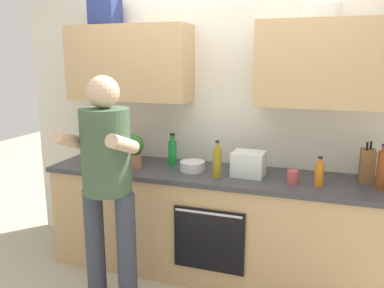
{
  "coord_description": "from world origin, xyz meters",
  "views": [
    {
      "loc": [
        0.79,
        -2.95,
        1.81
      ],
      "look_at": [
        -0.17,
        -0.1,
        1.15
      ],
      "focal_mm": 36.17,
      "sensor_mm": 36.0,
      "label": 1
    }
  ],
  "objects_px": {
    "cup_ceramic": "(293,177)",
    "grocery_bag_produce": "(249,164)",
    "bottle_oil": "(217,162)",
    "bottle_juice": "(319,173)",
    "grocery_bag_crisps": "(104,155)",
    "mixing_bowl": "(192,166)",
    "potted_herb": "(133,150)",
    "person_standing": "(107,177)",
    "bottle_soy": "(106,148)",
    "knife_block": "(367,166)",
    "bottle_wine": "(134,151)",
    "bottle_soda": "(173,152)",
    "bottle_vinegar": "(382,170)"
  },
  "relations": [
    {
      "from": "bottle_juice",
      "to": "bottle_soy",
      "type": "height_order",
      "value": "bottle_soy"
    },
    {
      "from": "bottle_soda",
      "to": "knife_block",
      "type": "bearing_deg",
      "value": 0.31
    },
    {
      "from": "person_standing",
      "to": "bottle_vinegar",
      "type": "height_order",
      "value": "person_standing"
    },
    {
      "from": "bottle_juice",
      "to": "bottle_wine",
      "type": "relative_size",
      "value": 0.97
    },
    {
      "from": "bottle_wine",
      "to": "cup_ceramic",
      "type": "height_order",
      "value": "bottle_wine"
    },
    {
      "from": "bottle_oil",
      "to": "mixing_bowl",
      "type": "height_order",
      "value": "bottle_oil"
    },
    {
      "from": "grocery_bag_crisps",
      "to": "bottle_wine",
      "type": "bearing_deg",
      "value": 44.53
    },
    {
      "from": "person_standing",
      "to": "bottle_oil",
      "type": "bearing_deg",
      "value": 42.53
    },
    {
      "from": "bottle_oil",
      "to": "grocery_bag_produce",
      "type": "bearing_deg",
      "value": 28.92
    },
    {
      "from": "potted_herb",
      "to": "bottle_wine",
      "type": "bearing_deg",
      "value": 115.6
    },
    {
      "from": "person_standing",
      "to": "mixing_bowl",
      "type": "distance_m",
      "value": 0.8
    },
    {
      "from": "person_standing",
      "to": "bottle_oil",
      "type": "xyz_separation_m",
      "value": [
        0.64,
        0.58,
        0.01
      ]
    },
    {
      "from": "person_standing",
      "to": "bottle_wine",
      "type": "xyz_separation_m",
      "value": [
        -0.2,
        0.81,
        -0.02
      ]
    },
    {
      "from": "bottle_oil",
      "to": "cup_ceramic",
      "type": "xyz_separation_m",
      "value": [
        0.58,
        0.03,
        -0.07
      ]
    },
    {
      "from": "knife_block",
      "to": "potted_herb",
      "type": "bearing_deg",
      "value": -174.05
    },
    {
      "from": "bottle_wine",
      "to": "knife_block",
      "type": "relative_size",
      "value": 0.73
    },
    {
      "from": "bottle_juice",
      "to": "potted_herb",
      "type": "height_order",
      "value": "potted_herb"
    },
    {
      "from": "bottle_soy",
      "to": "grocery_bag_crisps",
      "type": "distance_m",
      "value": 0.21
    },
    {
      "from": "grocery_bag_produce",
      "to": "cup_ceramic",
      "type": "bearing_deg",
      "value": -15.06
    },
    {
      "from": "bottle_soda",
      "to": "grocery_bag_crisps",
      "type": "relative_size",
      "value": 1.33
    },
    {
      "from": "bottle_juice",
      "to": "mixing_bowl",
      "type": "relative_size",
      "value": 1.07
    },
    {
      "from": "mixing_bowl",
      "to": "bottle_soy",
      "type": "bearing_deg",
      "value": 172.15
    },
    {
      "from": "bottle_vinegar",
      "to": "bottle_juice",
      "type": "distance_m",
      "value": 0.42
    },
    {
      "from": "cup_ceramic",
      "to": "bottle_wine",
      "type": "bearing_deg",
      "value": 172.02
    },
    {
      "from": "bottle_vinegar",
      "to": "grocery_bag_crisps",
      "type": "height_order",
      "value": "bottle_vinegar"
    },
    {
      "from": "bottle_wine",
      "to": "mixing_bowl",
      "type": "bearing_deg",
      "value": -11.36
    },
    {
      "from": "bottle_soda",
      "to": "knife_block",
      "type": "height_order",
      "value": "knife_block"
    },
    {
      "from": "bottle_wine",
      "to": "potted_herb",
      "type": "relative_size",
      "value": 0.8
    },
    {
      "from": "bottle_wine",
      "to": "mixing_bowl",
      "type": "distance_m",
      "value": 0.61
    },
    {
      "from": "person_standing",
      "to": "cup_ceramic",
      "type": "relative_size",
      "value": 17.16
    },
    {
      "from": "bottle_vinegar",
      "to": "grocery_bag_crisps",
      "type": "bearing_deg",
      "value": -178.75
    },
    {
      "from": "bottle_oil",
      "to": "grocery_bag_crisps",
      "type": "relative_size",
      "value": 1.38
    },
    {
      "from": "grocery_bag_produce",
      "to": "knife_block",
      "type": "bearing_deg",
      "value": 7.29
    },
    {
      "from": "cup_ceramic",
      "to": "grocery_bag_produce",
      "type": "bearing_deg",
      "value": 164.94
    },
    {
      "from": "mixing_bowl",
      "to": "person_standing",
      "type": "bearing_deg",
      "value": -119.69
    },
    {
      "from": "knife_block",
      "to": "grocery_bag_produce",
      "type": "height_order",
      "value": "knife_block"
    },
    {
      "from": "bottle_soda",
      "to": "mixing_bowl",
      "type": "relative_size",
      "value": 1.36
    },
    {
      "from": "person_standing",
      "to": "cup_ceramic",
      "type": "distance_m",
      "value": 1.36
    },
    {
      "from": "bottle_soda",
      "to": "potted_herb",
      "type": "bearing_deg",
      "value": -147.24
    },
    {
      "from": "cup_ceramic",
      "to": "grocery_bag_produce",
      "type": "xyz_separation_m",
      "value": [
        -0.35,
        0.09,
        0.05
      ]
    },
    {
      "from": "bottle_soy",
      "to": "grocery_bag_crisps",
      "type": "height_order",
      "value": "bottle_soy"
    },
    {
      "from": "mixing_bowl",
      "to": "potted_herb",
      "type": "height_order",
      "value": "potted_herb"
    },
    {
      "from": "bottle_wine",
      "to": "grocery_bag_crisps",
      "type": "distance_m",
      "value": 0.27
    },
    {
      "from": "bottle_oil",
      "to": "bottle_vinegar",
      "type": "bearing_deg",
      "value": 4.22
    },
    {
      "from": "bottle_soy",
      "to": "knife_block",
      "type": "relative_size",
      "value": 0.82
    },
    {
      "from": "potted_herb",
      "to": "person_standing",
      "type": "bearing_deg",
      "value": -79.63
    },
    {
      "from": "potted_herb",
      "to": "knife_block",
      "type": "bearing_deg",
      "value": 5.95
    },
    {
      "from": "bottle_oil",
      "to": "bottle_juice",
      "type": "xyz_separation_m",
      "value": [
        0.76,
        0.03,
        -0.03
      ]
    },
    {
      "from": "bottle_vinegar",
      "to": "bottle_soda",
      "type": "bearing_deg",
      "value": 175.09
    },
    {
      "from": "bottle_oil",
      "to": "potted_herb",
      "type": "relative_size",
      "value": 1.03
    }
  ]
}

